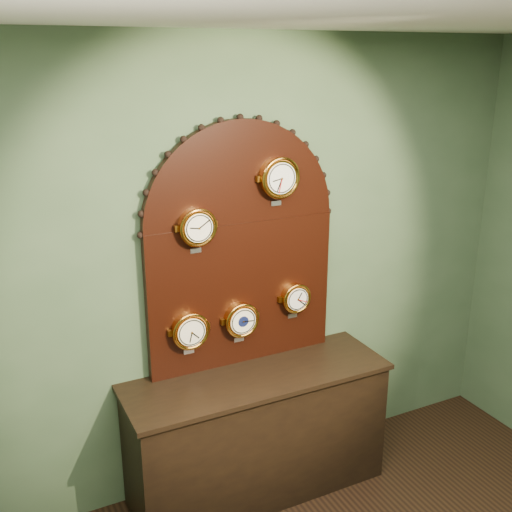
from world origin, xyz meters
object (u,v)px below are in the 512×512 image
roman_clock (197,227)px  arabic_clock (279,178)px  tide_clock (295,298)px  barometer (241,320)px  shop_counter (257,435)px  display_board (241,239)px  hygrometer (190,331)px

roman_clock → arabic_clock: bearing=-0.1°
roman_clock → tide_clock: bearing=0.1°
barometer → arabic_clock: bearing=-0.1°
barometer → tide_clock: size_ratio=1.10×
roman_clock → shop_counter: bearing=-27.1°
barometer → tide_clock: 0.39m
barometer → tide_clock: bearing=0.1°
arabic_clock → barometer: 0.89m
shop_counter → display_board: (0.00, 0.22, 1.23)m
barometer → roman_clock: bearing=180.0°
display_board → arabic_clock: bearing=-17.3°
arabic_clock → hygrometer: (-0.58, 0.00, -0.85)m
display_board → barometer: size_ratio=5.61×
arabic_clock → barometer: arabic_clock is taller
shop_counter → roman_clock: bearing=152.9°
arabic_clock → hygrometer: arabic_clock is taller
tide_clock → shop_counter: bearing=-155.8°
display_board → barometer: bearing=-118.0°
shop_counter → hygrometer: size_ratio=5.70×
shop_counter → roman_clock: (-0.30, 0.15, 1.36)m
shop_counter → roman_clock: 1.40m
arabic_clock → tide_clock: 0.79m
shop_counter → display_board: display_board is taller
shop_counter → roman_clock: roman_clock is taller
display_board → barometer: display_board is taller
display_board → tide_clock: (0.34, -0.07, -0.41)m
barometer → shop_counter: bearing=-77.0°
shop_counter → barometer: (-0.04, 0.15, 0.74)m
hygrometer → tide_clock: tide_clock is taller
tide_clock → arabic_clock: bearing=-179.4°
shop_counter → tide_clock: 0.89m
arabic_clock → barometer: bearing=179.9°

